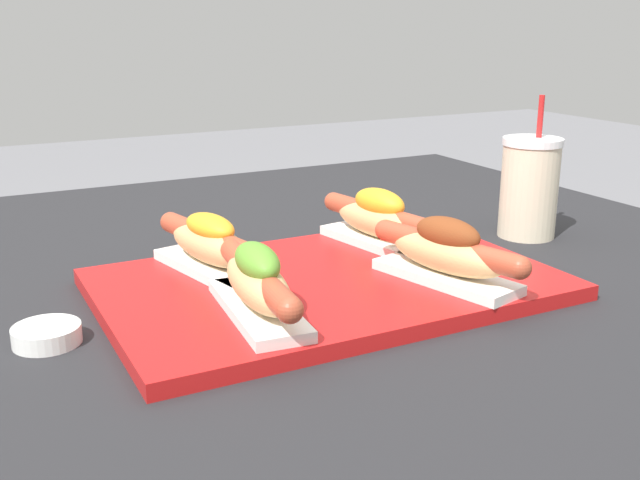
{
  "coord_description": "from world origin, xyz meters",
  "views": [
    {
      "loc": [
        -0.35,
        -0.83,
        1.05
      ],
      "look_at": [
        0.04,
        -0.08,
        0.8
      ],
      "focal_mm": 42.0,
      "sensor_mm": 36.0,
      "label": 1
    }
  ],
  "objects_px": {
    "hot_dog_2": "(211,245)",
    "drink_cup": "(529,187)",
    "sauce_bowl": "(47,334)",
    "serving_tray": "(328,284)",
    "hot_dog_0": "(258,283)",
    "hot_dog_1": "(447,253)",
    "hot_dog_3": "(379,220)"
  },
  "relations": [
    {
      "from": "hot_dog_0",
      "to": "drink_cup",
      "type": "xyz_separation_m",
      "value": [
        0.49,
        0.14,
        0.02
      ]
    },
    {
      "from": "hot_dog_3",
      "to": "sauce_bowl",
      "type": "xyz_separation_m",
      "value": [
        -0.44,
        -0.08,
        -0.04
      ]
    },
    {
      "from": "serving_tray",
      "to": "sauce_bowl",
      "type": "distance_m",
      "value": 0.32
    },
    {
      "from": "sauce_bowl",
      "to": "serving_tray",
      "type": "bearing_deg",
      "value": 0.29
    },
    {
      "from": "serving_tray",
      "to": "hot_dog_3",
      "type": "relative_size",
      "value": 2.42
    },
    {
      "from": "hot_dog_1",
      "to": "hot_dog_2",
      "type": "relative_size",
      "value": 0.99
    },
    {
      "from": "drink_cup",
      "to": "hot_dog_3",
      "type": "bearing_deg",
      "value": 177.43
    },
    {
      "from": "hot_dog_0",
      "to": "hot_dog_3",
      "type": "distance_m",
      "value": 0.28
    },
    {
      "from": "serving_tray",
      "to": "hot_dog_2",
      "type": "height_order",
      "value": "hot_dog_2"
    },
    {
      "from": "serving_tray",
      "to": "hot_dog_0",
      "type": "relative_size",
      "value": 2.39
    },
    {
      "from": "hot_dog_3",
      "to": "serving_tray",
      "type": "bearing_deg",
      "value": -145.51
    },
    {
      "from": "hot_dog_1",
      "to": "hot_dog_3",
      "type": "xyz_separation_m",
      "value": [
        0.01,
        0.16,
        0.0
      ]
    },
    {
      "from": "hot_dog_3",
      "to": "drink_cup",
      "type": "xyz_separation_m",
      "value": [
        0.25,
        -0.01,
        0.02
      ]
    },
    {
      "from": "hot_dog_2",
      "to": "sauce_bowl",
      "type": "height_order",
      "value": "hot_dog_2"
    },
    {
      "from": "hot_dog_0",
      "to": "hot_dog_3",
      "type": "height_order",
      "value": "hot_dog_3"
    },
    {
      "from": "serving_tray",
      "to": "drink_cup",
      "type": "distance_m",
      "value": 0.38
    },
    {
      "from": "drink_cup",
      "to": "hot_dog_0",
      "type": "bearing_deg",
      "value": -163.83
    },
    {
      "from": "serving_tray",
      "to": "hot_dog_3",
      "type": "distance_m",
      "value": 0.15
    },
    {
      "from": "sauce_bowl",
      "to": "hot_dog_3",
      "type": "bearing_deg",
      "value": 10.98
    },
    {
      "from": "serving_tray",
      "to": "drink_cup",
      "type": "height_order",
      "value": "drink_cup"
    },
    {
      "from": "hot_dog_0",
      "to": "hot_dog_3",
      "type": "relative_size",
      "value": 1.01
    },
    {
      "from": "hot_dog_0",
      "to": "serving_tray",
      "type": "bearing_deg",
      "value": 30.53
    },
    {
      "from": "hot_dog_1",
      "to": "sauce_bowl",
      "type": "distance_m",
      "value": 0.44
    },
    {
      "from": "drink_cup",
      "to": "sauce_bowl",
      "type": "bearing_deg",
      "value": -173.87
    },
    {
      "from": "hot_dog_1",
      "to": "drink_cup",
      "type": "xyz_separation_m",
      "value": [
        0.26,
        0.15,
        0.02
      ]
    },
    {
      "from": "hot_dog_0",
      "to": "hot_dog_2",
      "type": "bearing_deg",
      "value": 88.85
    },
    {
      "from": "hot_dog_0",
      "to": "drink_cup",
      "type": "bearing_deg",
      "value": 16.17
    },
    {
      "from": "serving_tray",
      "to": "drink_cup",
      "type": "xyz_separation_m",
      "value": [
        0.37,
        0.07,
        0.06
      ]
    },
    {
      "from": "hot_dog_2",
      "to": "hot_dog_3",
      "type": "relative_size",
      "value": 0.99
    },
    {
      "from": "hot_dog_3",
      "to": "drink_cup",
      "type": "bearing_deg",
      "value": -2.57
    },
    {
      "from": "hot_dog_3",
      "to": "drink_cup",
      "type": "relative_size",
      "value": 1.05
    },
    {
      "from": "hot_dog_2",
      "to": "drink_cup",
      "type": "height_order",
      "value": "drink_cup"
    }
  ]
}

